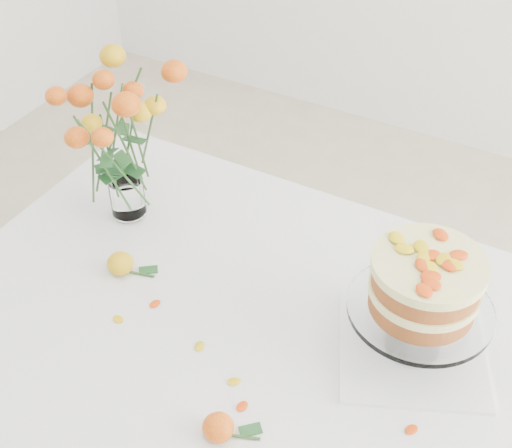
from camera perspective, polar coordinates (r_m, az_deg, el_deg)
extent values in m
cube|color=tan|center=(1.43, 1.81, -9.58)|extent=(1.40, 0.90, 0.04)
cylinder|color=tan|center=(2.16, -8.53, -3.20)|extent=(0.06, 0.06, 0.71)
cube|color=silver|center=(1.42, 1.83, -8.98)|extent=(1.42, 0.92, 0.01)
cube|color=silver|center=(1.79, 8.57, -1.23)|extent=(1.42, 0.01, 0.20)
cube|color=silver|center=(1.82, -18.49, -2.43)|extent=(0.01, 0.92, 0.20)
cube|color=white|center=(1.42, 12.31, -9.76)|extent=(0.36, 0.36, 0.01)
cylinder|color=white|center=(1.37, 12.70, -7.97)|extent=(0.03, 0.03, 0.09)
cylinder|color=white|center=(1.33, 12.99, -6.58)|extent=(0.27, 0.27, 0.01)
cylinder|color=brown|center=(1.31, 13.15, -5.84)|extent=(0.22, 0.22, 0.04)
cylinder|color=beige|center=(1.29, 13.33, -5.00)|extent=(0.23, 0.23, 0.02)
cylinder|color=brown|center=(1.28, 13.52, -4.12)|extent=(0.22, 0.22, 0.04)
cylinder|color=beige|center=(1.26, 13.71, -3.20)|extent=(0.23, 0.23, 0.02)
cylinder|color=white|center=(1.70, -10.06, 0.86)|extent=(0.06, 0.06, 0.01)
cylinder|color=white|center=(1.67, -10.26, 2.20)|extent=(0.08, 0.08, 0.09)
ellipsoid|color=gold|center=(1.55, -10.80, -3.12)|extent=(0.06, 0.06, 0.05)
cylinder|color=#295020|center=(1.55, -9.34, -3.97)|extent=(0.07, 0.02, 0.01)
ellipsoid|color=red|center=(1.26, -3.04, -15.93)|extent=(0.06, 0.06, 0.05)
cylinder|color=#295020|center=(1.27, -1.21, -16.67)|extent=(0.06, 0.03, 0.01)
ellipsoid|color=#DDB80E|center=(1.40, -4.53, -9.73)|extent=(0.03, 0.02, 0.00)
ellipsoid|color=#DDB80E|center=(1.34, -1.77, -12.49)|extent=(0.03, 0.02, 0.00)
ellipsoid|color=#DDB80E|center=(1.31, -1.12, -14.40)|extent=(0.03, 0.02, 0.00)
ellipsoid|color=#DDB80E|center=(1.48, -8.10, -6.36)|extent=(0.03, 0.02, 0.00)
ellipsoid|color=#DDB80E|center=(1.46, -10.97, -7.50)|extent=(0.03, 0.02, 0.00)
ellipsoid|color=#DDB80E|center=(1.31, 12.33, -15.79)|extent=(0.03, 0.02, 0.00)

